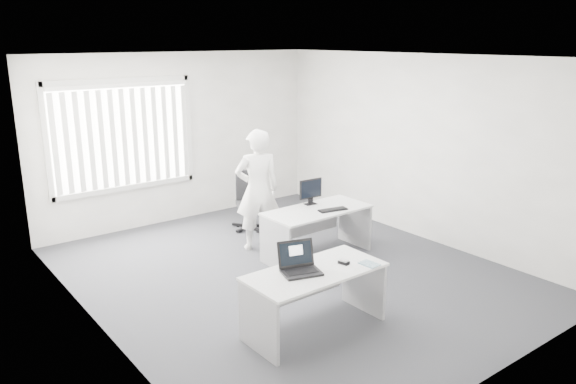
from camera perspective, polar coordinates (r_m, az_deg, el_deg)
ground at (r=7.53m, az=0.14°, el=-8.22°), size 6.00×6.00×0.00m
wall_back at (r=9.59m, az=-10.90°, el=5.43°), size 5.00×0.02×2.80m
wall_front at (r=5.14m, az=21.04°, el=-4.06°), size 5.00×0.02×2.80m
wall_left at (r=5.95m, az=-19.30°, el=-1.29°), size 0.02×6.00×2.80m
wall_right at (r=8.80m, az=13.19°, el=4.41°), size 0.02×6.00×2.80m
ceiling at (r=6.90m, az=0.15°, el=13.58°), size 5.00×6.00×0.02m
window at (r=9.14m, az=-16.45°, el=5.54°), size 2.32×0.06×1.76m
blinds at (r=9.09m, az=-16.30°, el=5.30°), size 2.20×0.10×1.50m
desk_near at (r=5.98m, az=2.75°, el=-9.62°), size 1.51×0.72×0.69m
desk_far at (r=7.94m, az=2.98°, el=-3.09°), size 1.54×0.74×0.70m
office_chair at (r=9.18m, az=-3.90°, el=-1.89°), size 0.70×0.70×0.94m
person at (r=8.13m, az=-3.12°, el=0.21°), size 0.76×0.63×1.78m
laptop at (r=5.75m, az=1.39°, el=-6.91°), size 0.48×0.45×0.30m
paper_sheet at (r=6.02m, az=6.02°, el=-7.53°), size 0.38×0.32×0.00m
mouse at (r=6.07m, az=5.69°, el=-7.07°), size 0.09×0.13×0.05m
booklet at (r=6.10m, az=8.26°, el=-7.24°), size 0.16×0.22×0.01m
keyboard at (r=7.83m, az=4.58°, el=-1.81°), size 0.44×0.22×0.02m
monitor at (r=8.05m, az=2.31°, el=0.02°), size 0.38×0.13×0.37m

